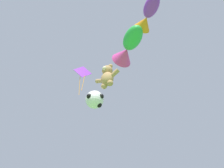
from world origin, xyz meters
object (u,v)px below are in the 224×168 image
Objects in this scene: fish_kite_emerald at (128,47)px; fish_kite_violet at (148,15)px; soccer_ball_kite at (95,100)px; diamond_kite at (83,73)px; teddy_bear_kite at (107,76)px.

fish_kite_violet is at bearing -26.39° from fish_kite_emerald.
fish_kite_violet reaches higher than fish_kite_emerald.
soccer_ball_kite is 0.41× the size of fish_kite_emerald.
fish_kite_emerald is 4.26m from diamond_kite.
fish_kite_emerald is (2.44, -0.25, 2.47)m from soccer_ball_kite.
fish_kite_violet is (1.76, -0.87, 0.35)m from fish_kite_emerald.
diamond_kite is at bearing 170.67° from fish_kite_emerald.
soccer_ball_kite is at bearing 174.15° from fish_kite_emerald.
fish_kite_emerald is at bearing -5.85° from soccer_ball_kite.
diamond_kite reaches higher than teddy_bear_kite.
diamond_kite is at bearing 165.71° from soccer_ball_kite.
soccer_ball_kite is 0.41× the size of diamond_kite.
diamond_kite is (-4.10, 0.67, 0.95)m from fish_kite_emerald.
fish_kite_emerald is at bearing 153.61° from fish_kite_violet.
soccer_ball_kite is at bearing 175.62° from teddy_bear_kite.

